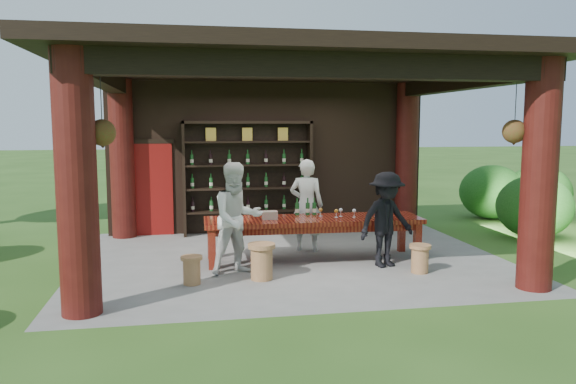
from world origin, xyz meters
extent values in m
plane|color=#2D5119|center=(0.00, 0.00, 0.00)|extent=(90.00, 90.00, 0.00)
cube|color=slate|center=(0.00, 0.00, -0.05)|extent=(7.40, 5.90, 0.10)
cube|color=black|center=(0.00, 2.75, 1.65)|extent=(7.00, 0.18, 3.30)
cube|color=maroon|center=(-2.60, 2.65, 1.00)|extent=(0.95, 0.06, 2.00)
cylinder|color=#380C0A|center=(-3.15, -2.40, 1.65)|extent=(0.50, 0.50, 3.30)
cylinder|color=#380C0A|center=(3.15, -2.40, 1.65)|extent=(0.50, 0.50, 3.30)
cylinder|color=#380C0A|center=(-3.15, 2.55, 1.65)|extent=(0.50, 0.50, 3.30)
cylinder|color=#380C0A|center=(3.15, 2.55, 1.65)|extent=(0.50, 0.50, 3.30)
cube|color=black|center=(0.00, -2.40, 3.15)|extent=(6.70, 0.35, 0.35)
cube|color=black|center=(-3.15, 0.00, 3.15)|extent=(0.30, 5.20, 0.30)
cube|color=black|center=(3.15, 0.00, 3.15)|extent=(0.30, 5.20, 0.30)
cube|color=black|center=(0.00, 0.00, 3.40)|extent=(7.50, 6.00, 0.20)
cylinder|color=black|center=(-2.85, -2.20, 2.62)|extent=(0.01, 0.01, 0.75)
cone|color=black|center=(-2.85, -2.20, 2.17)|extent=(0.32, 0.32, 0.18)
sphere|color=#1E5919|center=(-2.85, -2.20, 2.28)|extent=(0.34, 0.34, 0.34)
cylinder|color=black|center=(2.85, -2.20, 2.62)|extent=(0.01, 0.01, 0.75)
cone|color=black|center=(2.85, -2.20, 2.17)|extent=(0.32, 0.32, 0.18)
sphere|color=#1E5919|center=(2.85, -2.20, 2.28)|extent=(0.34, 0.34, 0.34)
cube|color=#56100C|center=(0.35, -0.14, 0.71)|extent=(3.81, 1.05, 0.08)
cube|color=#56100C|center=(0.35, -0.14, 0.61)|extent=(3.61, 0.89, 0.12)
cube|color=#56100C|center=(-1.43, -0.49, 0.34)|extent=(0.12, 0.12, 0.67)
cube|color=#56100C|center=(2.12, -0.56, 0.34)|extent=(0.12, 0.12, 0.67)
cube|color=#56100C|center=(-1.42, 0.29, 0.34)|extent=(0.12, 0.12, 0.67)
cube|color=#56100C|center=(2.14, 0.22, 0.34)|extent=(0.12, 0.12, 0.67)
cylinder|color=#94623B|center=(-0.71, -1.23, 0.25)|extent=(0.34, 0.34, 0.49)
cylinder|color=#94623B|center=(-0.71, -1.23, 0.53)|extent=(0.43, 0.43, 0.07)
cylinder|color=#94623B|center=(1.86, -1.30, 0.20)|extent=(0.28, 0.28, 0.41)
cylinder|color=#94623B|center=(1.86, -1.30, 0.43)|extent=(0.35, 0.35, 0.06)
cylinder|color=#94623B|center=(-1.77, -1.31, 0.19)|extent=(0.26, 0.26, 0.38)
cylinder|color=#94623B|center=(-1.77, -1.31, 0.40)|extent=(0.33, 0.33, 0.05)
imported|color=silver|center=(0.39, 0.60, 0.87)|extent=(0.74, 0.61, 1.74)
imported|color=silver|center=(-1.04, -0.81, 0.89)|extent=(1.03, 0.90, 1.79)
imported|color=black|center=(1.45, -0.81, 0.80)|extent=(1.16, 0.87, 1.60)
cube|color=#BF6672|center=(-0.42, -0.14, 0.82)|extent=(0.26, 0.18, 0.14)
ellipsoid|color=#194C14|center=(5.36, 0.93, 0.56)|extent=(1.55, 1.55, 1.32)
ellipsoid|color=#194C14|center=(5.76, 3.30, 0.58)|extent=(1.60, 1.60, 1.36)
ellipsoid|color=#194C14|center=(6.81, 2.95, 0.58)|extent=(1.60, 1.60, 1.36)
camera|label=1|loc=(-1.80, -9.62, 2.39)|focal=35.00mm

